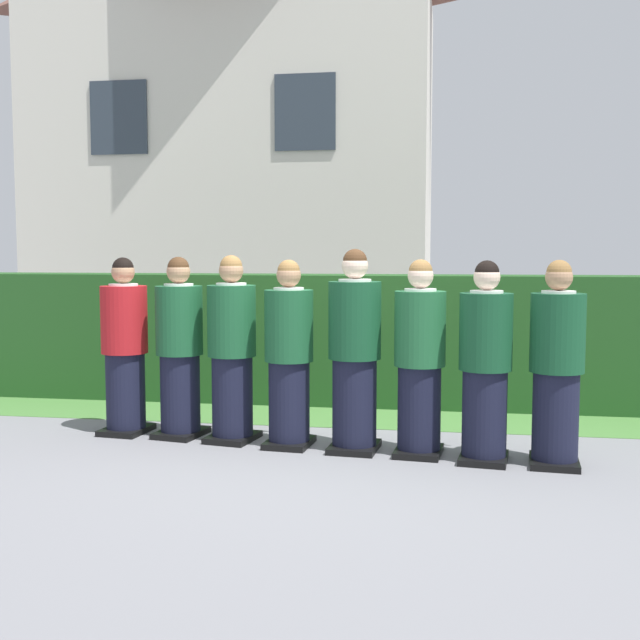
{
  "coord_description": "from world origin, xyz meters",
  "views": [
    {
      "loc": [
        1.01,
        -6.16,
        1.59
      ],
      "look_at": [
        0.0,
        0.0,
        1.05
      ],
      "focal_mm": 43.56,
      "sensor_mm": 36.0,
      "label": 1
    }
  ],
  "objects_px": {
    "student_front_row_4": "(355,355)",
    "student_front_row_2": "(232,353)",
    "student_front_row_3": "(289,358)",
    "student_front_row_1": "(180,352)",
    "student_front_row_7": "(557,369)",
    "student_in_red_blazer": "(125,350)",
    "student_front_row_5": "(420,363)",
    "student_front_row_6": "(485,367)"
  },
  "relations": [
    {
      "from": "student_front_row_4",
      "to": "student_front_row_2",
      "type": "bearing_deg",
      "value": 171.51
    },
    {
      "from": "student_front_row_2",
      "to": "student_front_row_3",
      "type": "bearing_deg",
      "value": -11.43
    },
    {
      "from": "student_front_row_1",
      "to": "student_front_row_7",
      "type": "bearing_deg",
      "value": -8.15
    },
    {
      "from": "student_front_row_2",
      "to": "student_front_row_3",
      "type": "xyz_separation_m",
      "value": [
        0.51,
        -0.1,
        -0.02
      ]
    },
    {
      "from": "student_in_red_blazer",
      "to": "student_front_row_1",
      "type": "bearing_deg",
      "value": -3.99
    },
    {
      "from": "student_front_row_7",
      "to": "student_front_row_2",
      "type": "bearing_deg",
      "value": 172.05
    },
    {
      "from": "student_front_row_1",
      "to": "student_front_row_4",
      "type": "distance_m",
      "value": 1.57
    },
    {
      "from": "student_front_row_5",
      "to": "student_front_row_7",
      "type": "distance_m",
      "value": 1.03
    },
    {
      "from": "student_front_row_3",
      "to": "student_front_row_7",
      "type": "xyz_separation_m",
      "value": [
        2.09,
        -0.26,
        0.0
      ]
    },
    {
      "from": "student_in_red_blazer",
      "to": "student_front_row_6",
      "type": "xyz_separation_m",
      "value": [
        3.09,
        -0.45,
        -0.01
      ]
    },
    {
      "from": "student_front_row_2",
      "to": "student_front_row_3",
      "type": "relative_size",
      "value": 1.02
    },
    {
      "from": "student_front_row_5",
      "to": "student_front_row_6",
      "type": "height_order",
      "value": "student_front_row_5"
    },
    {
      "from": "student_front_row_5",
      "to": "student_front_row_7",
      "type": "relative_size",
      "value": 1.0
    },
    {
      "from": "student_front_row_2",
      "to": "student_front_row_1",
      "type": "bearing_deg",
      "value": 170.8
    },
    {
      "from": "student_front_row_4",
      "to": "student_front_row_6",
      "type": "xyz_separation_m",
      "value": [
        1.02,
        -0.18,
        -0.04
      ]
    },
    {
      "from": "student_in_red_blazer",
      "to": "student_front_row_6",
      "type": "height_order",
      "value": "student_in_red_blazer"
    },
    {
      "from": "student_front_row_5",
      "to": "student_front_row_6",
      "type": "bearing_deg",
      "value": -13.45
    },
    {
      "from": "student_front_row_3",
      "to": "student_front_row_4",
      "type": "bearing_deg",
      "value": -5.71
    },
    {
      "from": "student_front_row_4",
      "to": "student_front_row_5",
      "type": "relative_size",
      "value": 1.05
    },
    {
      "from": "student_front_row_2",
      "to": "student_front_row_6",
      "type": "relative_size",
      "value": 1.02
    },
    {
      "from": "student_front_row_2",
      "to": "student_front_row_4",
      "type": "height_order",
      "value": "student_front_row_4"
    },
    {
      "from": "student_front_row_1",
      "to": "student_front_row_2",
      "type": "relative_size",
      "value": 0.99
    },
    {
      "from": "student_front_row_1",
      "to": "student_front_row_2",
      "type": "bearing_deg",
      "value": -9.2
    },
    {
      "from": "student_front_row_2",
      "to": "student_front_row_7",
      "type": "height_order",
      "value": "student_front_row_2"
    },
    {
      "from": "student_front_row_2",
      "to": "student_front_row_4",
      "type": "xyz_separation_m",
      "value": [
        1.06,
        -0.16,
        0.02
      ]
    },
    {
      "from": "student_front_row_3",
      "to": "student_front_row_6",
      "type": "bearing_deg",
      "value": -8.36
    },
    {
      "from": "student_front_row_2",
      "to": "student_front_row_4",
      "type": "distance_m",
      "value": 1.07
    },
    {
      "from": "student_front_row_1",
      "to": "student_front_row_4",
      "type": "height_order",
      "value": "student_front_row_4"
    },
    {
      "from": "student_front_row_4",
      "to": "student_front_row_7",
      "type": "relative_size",
      "value": 1.05
    },
    {
      "from": "student_in_red_blazer",
      "to": "student_front_row_2",
      "type": "relative_size",
      "value": 0.99
    },
    {
      "from": "student_front_row_6",
      "to": "student_in_red_blazer",
      "type": "bearing_deg",
      "value": 171.72
    },
    {
      "from": "student_front_row_3",
      "to": "student_front_row_6",
      "type": "relative_size",
      "value": 1.0
    },
    {
      "from": "student_in_red_blazer",
      "to": "student_front_row_1",
      "type": "relative_size",
      "value": 1.0
    },
    {
      "from": "student_in_red_blazer",
      "to": "student_front_row_1",
      "type": "distance_m",
      "value": 0.52
    },
    {
      "from": "student_in_red_blazer",
      "to": "student_front_row_4",
      "type": "distance_m",
      "value": 2.09
    },
    {
      "from": "student_front_row_5",
      "to": "student_in_red_blazer",
      "type": "bearing_deg",
      "value": 172.73
    },
    {
      "from": "student_front_row_7",
      "to": "student_in_red_blazer",
      "type": "bearing_deg",
      "value": 172.44
    },
    {
      "from": "student_front_row_1",
      "to": "student_front_row_5",
      "type": "xyz_separation_m",
      "value": [
        2.07,
        -0.29,
        -0.01
      ]
    },
    {
      "from": "student_front_row_2",
      "to": "student_front_row_5",
      "type": "height_order",
      "value": "student_front_row_2"
    },
    {
      "from": "student_front_row_4",
      "to": "student_front_row_5",
      "type": "bearing_deg",
      "value": -6.17
    },
    {
      "from": "student_front_row_3",
      "to": "student_front_row_7",
      "type": "relative_size",
      "value": 1.0
    },
    {
      "from": "student_front_row_1",
      "to": "student_front_row_6",
      "type": "relative_size",
      "value": 1.01
    }
  ]
}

